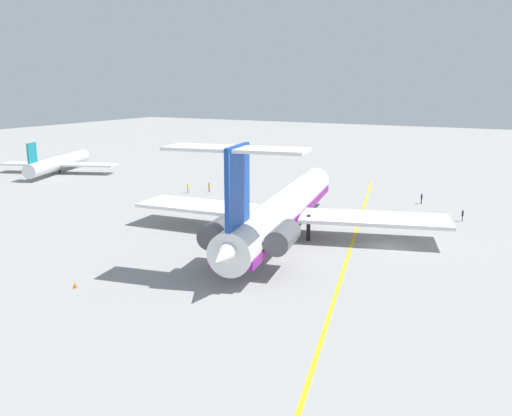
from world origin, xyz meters
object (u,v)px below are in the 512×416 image
Objects in this scene: airliner_mid_left at (60,162)px; ground_crew_near_nose at (422,197)px; main_jetliner at (282,210)px; ground_crew_portside at (209,186)px; ground_crew_near_tail at (463,214)px; ground_crew_starboard at (188,187)px; safety_cone_nose at (75,285)px.

airliner_mid_left reaches higher than ground_crew_near_nose.
main_jetliner reaches higher than ground_crew_portside.
ground_crew_near_tail is (-8.90, -7.37, -0.02)m from ground_crew_near_nose.
ground_crew_starboard is at bearing -119.16° from airliner_mid_left.
ground_crew_portside reaches higher than safety_cone_nose.
airliner_mid_left is 37.61m from ground_crew_starboard.
ground_crew_near_tail is 52.10m from safety_cone_nose.
ground_crew_near_tail is at bearing -113.54° from airliner_mid_left.
ground_crew_near_nose reaches higher than ground_crew_portside.
airliner_mid_left is at bearing -63.31° from ground_crew_portside.
ground_crew_near_nose is at bearing -32.50° from main_jetliner.
ground_crew_portside is at bearing 39.02° from main_jetliner.
ground_crew_near_nose is at bearing 133.71° from ground_crew_portside.
ground_crew_portside is 3.05× the size of safety_cone_nose.
main_jetliner reaches higher than ground_crew_near_tail.
ground_crew_starboard reaches higher than safety_cone_nose.
ground_crew_portside is (-8.15, 35.15, -0.01)m from ground_crew_near_nose.
ground_crew_starboard is (-10.66, 37.95, 0.05)m from ground_crew_near_nose.
safety_cone_nose is (-24.19, 9.84, -3.34)m from main_jetliner.
airliner_mid_left is 13.98× the size of ground_crew_starboard.
ground_crew_starboard is 45.13m from safety_cone_nose.
airliner_mid_left is at bearing 59.46° from main_jetliner.
airliner_mid_left reaches higher than ground_crew_near_tail.
airliner_mid_left reaches higher than safety_cone_nose.
ground_crew_starboard is at bearing 21.90° from safety_cone_nose.
ground_crew_near_nose is at bearing -21.91° from safety_cone_nose.
ground_crew_near_nose is 1.02× the size of ground_crew_near_tail.
safety_cone_nose is at bearing -152.19° from airliner_mid_left.
ground_crew_starboard reaches higher than ground_crew_near_nose.
main_jetliner is 67.90m from airliner_mid_left.
ground_crew_near_nose is at bearing 129.66° from ground_crew_near_tail.
ground_crew_near_tail is at bearing -54.62° from main_jetliner.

